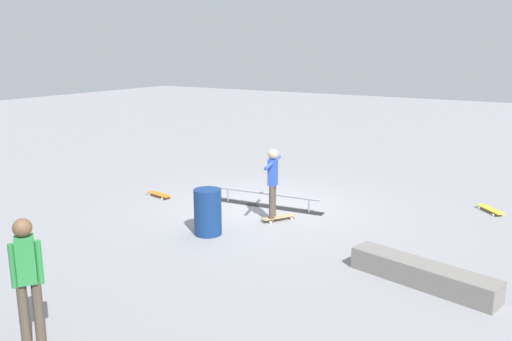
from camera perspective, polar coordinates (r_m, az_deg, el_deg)
The scene contains 9 objects.
ground_plane at distance 12.80m, azimuth 1.17°, elevation -3.99°, with size 60.00×60.00×0.00m, color gray.
grind_rail at distance 12.81m, azimuth 1.19°, elevation -3.26°, with size 2.87×0.55×0.35m.
skate_ledge at distance 9.14m, azimuth 17.53°, elevation -10.61°, with size 2.44×0.48×0.37m, color gray.
skater_main at distance 11.55m, azimuth 1.81°, elevation -1.00°, with size 0.46×1.28×1.63m.
skateboard_main at distance 11.84m, azimuth 2.46°, elevation -5.06°, with size 0.57×0.79×0.09m.
bystander_green_shirt at distance 7.37m, azimuth -23.47°, elevation -10.32°, with size 0.29×0.36×1.72m.
loose_skateboard_yellow at distance 13.55m, azimuth 23.98°, elevation -3.85°, with size 0.70×0.71×0.09m.
loose_skateboard_orange at distance 13.86m, azimuth -10.45°, elevation -2.54°, with size 0.82×0.36×0.09m.
trash_bin at distance 10.91m, azimuth -5.24°, elevation -4.48°, with size 0.57×0.57×0.96m, color navy.
Camera 1 is at (-6.27, 10.50, 3.78)m, focal length 37.04 mm.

